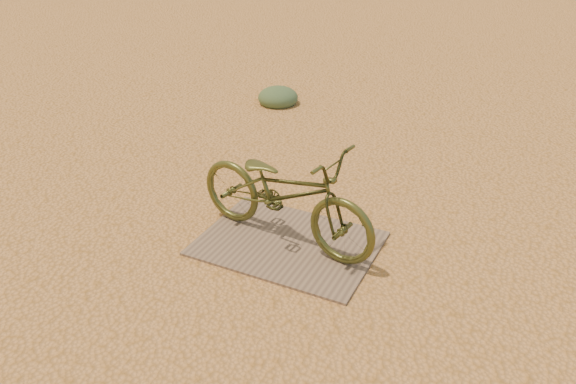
% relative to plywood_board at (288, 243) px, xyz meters
% --- Properties ---
extents(ground, '(120.00, 120.00, 0.00)m').
position_rel_plywood_board_xyz_m(ground, '(0.50, 0.06, -0.01)').
color(ground, tan).
rests_on(ground, ground).
extents(plywood_board, '(1.45, 1.07, 0.02)m').
position_rel_plywood_board_xyz_m(plywood_board, '(0.00, 0.00, 0.00)').
color(plywood_board, '#77614D').
rests_on(plywood_board, ground).
extents(bicycle, '(1.76, 0.85, 0.89)m').
position_rel_plywood_board_xyz_m(bicycle, '(-0.05, 0.04, 0.46)').
color(bicycle, '#43481F').
rests_on(bicycle, plywood_board).
extents(kale_a, '(0.56, 0.56, 0.31)m').
position_rel_plywood_board_xyz_m(kale_a, '(-1.68, 3.11, -0.01)').
color(kale_a, '#4A633F').
rests_on(kale_a, ground).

